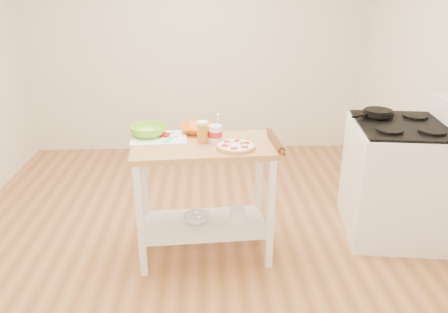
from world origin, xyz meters
The scene contains 15 objects.
room_shell centered at (0.00, 0.00, 1.35)m, with size 4.04×4.54×2.74m.
prep_island centered at (0.09, -0.11, 0.64)m, with size 1.03×0.61×0.90m.
gas_stove centered at (1.64, 0.16, 0.47)m, with size 0.81×0.91×1.11m.
skillet centered at (1.51, 0.36, 0.98)m, with size 0.38×0.25×0.03m.
pizza centered at (0.31, -0.21, 0.92)m, with size 0.27×0.27×0.04m.
cutting_board centered at (-0.24, 0.02, 0.91)m, with size 0.42×0.33×0.04m.
spatula centered at (-0.15, -0.04, 0.92)m, with size 0.11×0.14×0.01m.
knife centered at (-0.30, 0.06, 0.92)m, with size 0.27×0.08×0.01m.
orange_bowl centered at (0.05, 0.14, 0.93)m, with size 0.25×0.25×0.06m, color #DD610A.
green_bowl centered at (-0.31, 0.07, 0.94)m, with size 0.27×0.27×0.08m, color #79CE26.
beer_pint centered at (0.08, -0.08, 0.98)m, with size 0.08×0.08×0.16m.
yogurt_tub centered at (0.18, -0.07, 0.96)m, with size 0.10×0.10×0.21m.
rolling_pin centered at (0.59, -0.14, 0.92)m, with size 0.05×0.05×0.40m, color #562813.
shelf_glass_bowl centered at (0.02, -0.09, 0.29)m, with size 0.20×0.20×0.06m, color silver.
shelf_bin centered at (0.34, -0.08, 0.31)m, with size 0.11×0.11×0.11m, color white.
Camera 1 is at (0.11, -3.01, 1.95)m, focal length 35.00 mm.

